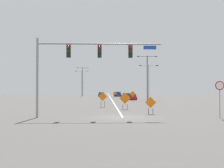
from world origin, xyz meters
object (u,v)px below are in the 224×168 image
at_px(construction_sign_left_lane, 115,94).
at_px(construction_sign_right_lane, 133,95).
at_px(car_red_near, 132,97).
at_px(street_lamp_far_left, 83,79).
at_px(stop_sign, 220,92).
at_px(car_orange_distant, 126,96).
at_px(construction_sign_median_far, 151,103).
at_px(car_green_mid, 101,94).
at_px(construction_sign_left_shoulder, 103,97).
at_px(traffic_signal_assembly, 82,57).
at_px(construction_sign_median_near, 125,99).
at_px(street_lamp_near_left, 82,81).
at_px(car_blue_far, 118,94).
at_px(street_lamp_far_right, 149,79).
at_px(street_lamp_mid_left, 147,74).

relative_size(construction_sign_left_lane, construction_sign_right_lane, 0.86).
bearing_deg(car_red_near, street_lamp_far_left, 113.95).
height_order(stop_sign, car_red_near, stop_sign).
distance_m(stop_sign, car_orange_distant, 39.96).
xyz_separation_m(stop_sign, construction_sign_median_far, (-5.13, 3.50, -1.13)).
bearing_deg(car_orange_distant, car_green_mid, 106.76).
distance_m(stop_sign, construction_sign_left_shoulder, 16.12).
bearing_deg(construction_sign_right_lane, traffic_signal_assembly, -104.66).
bearing_deg(street_lamp_far_left, stop_sign, -75.32).
height_order(stop_sign, construction_sign_median_near, stop_sign).
xyz_separation_m(stop_sign, car_green_mid, (-10.65, 60.46, -1.54)).
height_order(stop_sign, street_lamp_near_left, street_lamp_near_left).
bearing_deg(traffic_signal_assembly, construction_sign_right_lane, 75.34).
height_order(construction_sign_left_lane, construction_sign_left_shoulder, construction_sign_left_shoulder).
distance_m(car_orange_distant, car_red_near, 5.03).
bearing_deg(car_blue_far, car_green_mid, 155.10).
distance_m(construction_sign_left_shoulder, construction_sign_right_lane, 17.70).
distance_m(traffic_signal_assembly, construction_sign_median_near, 10.16).
distance_m(car_blue_far, car_red_near, 23.42).
bearing_deg(construction_sign_right_lane, car_green_mid, 102.14).
bearing_deg(street_lamp_far_right, stop_sign, -88.81).
height_order(traffic_signal_assembly, car_green_mid, traffic_signal_assembly).
bearing_deg(street_lamp_mid_left, construction_sign_median_far, -98.97).
height_order(street_lamp_far_right, construction_sign_left_shoulder, street_lamp_far_right).
height_order(street_lamp_near_left, construction_sign_left_lane, street_lamp_near_left).
bearing_deg(construction_sign_median_far, construction_sign_left_shoulder, 116.87).
height_order(construction_sign_right_lane, construction_sign_median_far, construction_sign_right_lane).
height_order(street_lamp_near_left, construction_sign_median_far, street_lamp_near_left).
xyz_separation_m(construction_sign_median_far, car_blue_far, (-0.38, 54.57, -0.36)).
bearing_deg(car_orange_distant, street_lamp_far_left, 116.41).
bearing_deg(car_blue_far, car_red_near, -85.16).
distance_m(traffic_signal_assembly, street_lamp_far_left, 64.73).
bearing_deg(construction_sign_left_lane, stop_sign, -81.57).
distance_m(street_lamp_far_right, car_blue_far, 28.45).
bearing_deg(construction_sign_median_far, construction_sign_median_near, 109.74).
height_order(construction_sign_left_shoulder, car_green_mid, construction_sign_left_shoulder).
height_order(stop_sign, street_lamp_mid_left, street_lamp_mid_left).
relative_size(construction_sign_left_shoulder, car_orange_distant, 0.44).
bearing_deg(car_green_mid, car_red_near, -74.54).
height_order(traffic_signal_assembly, construction_sign_left_shoulder, traffic_signal_assembly).
distance_m(construction_sign_median_near, construction_sign_median_far, 5.98).
relative_size(street_lamp_near_left, street_lamp_far_right, 1.09).
bearing_deg(construction_sign_right_lane, street_lamp_far_right, 14.12).
distance_m(street_lamp_mid_left, car_blue_far, 27.21).
bearing_deg(car_green_mid, construction_sign_median_far, -84.47).
height_order(street_lamp_mid_left, car_blue_far, street_lamp_mid_left).
height_order(street_lamp_near_left, construction_sign_right_lane, street_lamp_near_left).
xyz_separation_m(construction_sign_right_lane, construction_sign_median_far, (-1.15, -25.96, -0.23)).
relative_size(construction_sign_left_lane, construction_sign_median_near, 0.87).
height_order(construction_sign_left_shoulder, car_red_near, construction_sign_left_shoulder).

